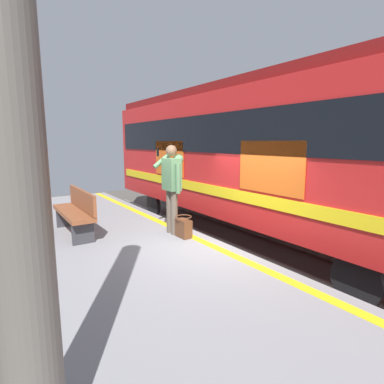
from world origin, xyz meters
name	(u,v)px	position (x,y,z in m)	size (l,w,h in m)	color
ground_plane	(217,284)	(0.00, 0.00, 0.00)	(24.84, 24.84, 0.00)	#4C4742
platform	(121,289)	(0.00, 1.95, 0.45)	(13.45, 3.90, 0.91)	gray
safety_line	(205,242)	(0.00, 0.30, 0.91)	(13.18, 0.16, 0.01)	yellow
track_rail_near	(271,263)	(0.00, -1.56, 0.08)	(17.48, 0.08, 0.16)	slate
track_rail_far	(311,250)	(0.00, -3.00, 0.08)	(17.48, 0.08, 0.16)	slate
train_carriage	(250,150)	(1.50, -2.28, 2.54)	(10.99, 2.76, 4.01)	red
passenger	(172,182)	(0.86, 0.49, 1.97)	(0.57, 0.55, 1.80)	brown
handbag	(184,227)	(0.51, 0.45, 1.11)	(0.35, 0.32, 0.42)	#59331E
station_column	(6,94)	(-2.59, 3.44, 3.00)	(0.33, 0.33, 4.19)	#59544C
bench	(76,210)	(1.91, 2.13, 1.41)	(1.78, 0.44, 0.90)	brown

